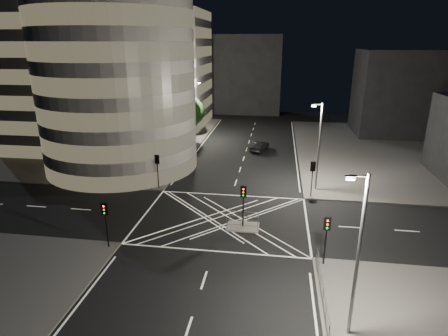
% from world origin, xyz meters
% --- Properties ---
extents(ground, '(120.00, 120.00, 0.00)m').
position_xyz_m(ground, '(0.00, 0.00, 0.00)').
color(ground, black).
rests_on(ground, ground).
extents(sidewalk_far_left, '(42.00, 42.00, 0.15)m').
position_xyz_m(sidewalk_far_left, '(-29.00, 27.00, 0.07)').
color(sidewalk_far_left, '#514F4C').
rests_on(sidewalk_far_left, ground).
extents(sidewalk_far_right, '(42.00, 42.00, 0.15)m').
position_xyz_m(sidewalk_far_right, '(29.00, 27.00, 0.07)').
color(sidewalk_far_right, '#514F4C').
rests_on(sidewalk_far_right, ground).
extents(central_island, '(3.00, 2.00, 0.15)m').
position_xyz_m(central_island, '(2.00, -1.50, 0.07)').
color(central_island, slate).
rests_on(central_island, ground).
extents(office_tower_curved, '(30.00, 29.00, 27.20)m').
position_xyz_m(office_tower_curved, '(-20.74, 18.74, 12.65)').
color(office_tower_curved, gray).
rests_on(office_tower_curved, sidewalk_far_left).
extents(office_block_rear, '(24.00, 16.00, 22.00)m').
position_xyz_m(office_block_rear, '(-22.00, 42.00, 11.15)').
color(office_block_rear, gray).
rests_on(office_block_rear, sidewalk_far_left).
extents(building_right_far, '(14.00, 12.00, 15.00)m').
position_xyz_m(building_right_far, '(26.00, 40.00, 7.65)').
color(building_right_far, black).
rests_on(building_right_far, sidewalk_far_right).
extents(building_far_end, '(18.00, 8.00, 18.00)m').
position_xyz_m(building_far_end, '(-4.00, 58.00, 9.00)').
color(building_far_end, black).
rests_on(building_far_end, ground).
extents(tree_a, '(4.73, 4.73, 7.49)m').
position_xyz_m(tree_a, '(-10.50, 9.00, 4.91)').
color(tree_a, black).
rests_on(tree_a, sidewalk_far_left).
extents(tree_b, '(3.94, 3.94, 6.67)m').
position_xyz_m(tree_b, '(-10.50, 15.00, 4.54)').
color(tree_b, black).
rests_on(tree_b, sidewalk_far_left).
extents(tree_c, '(3.68, 3.68, 6.84)m').
position_xyz_m(tree_c, '(-10.50, 21.00, 4.85)').
color(tree_c, black).
rests_on(tree_c, sidewalk_far_left).
extents(tree_d, '(5.33, 5.33, 8.27)m').
position_xyz_m(tree_d, '(-10.50, 27.00, 5.35)').
color(tree_d, black).
rests_on(tree_d, sidewalk_far_left).
extents(tree_e, '(4.16, 4.16, 6.74)m').
position_xyz_m(tree_e, '(-10.50, 33.00, 4.49)').
color(tree_e, black).
rests_on(tree_e, sidewalk_far_left).
extents(traffic_signal_fl, '(0.55, 0.22, 4.00)m').
position_xyz_m(traffic_signal_fl, '(-8.80, 6.80, 2.91)').
color(traffic_signal_fl, black).
rests_on(traffic_signal_fl, sidewalk_far_left).
extents(traffic_signal_nl, '(0.55, 0.22, 4.00)m').
position_xyz_m(traffic_signal_nl, '(-8.80, -6.80, 2.91)').
color(traffic_signal_nl, black).
rests_on(traffic_signal_nl, sidewalk_near_left).
extents(traffic_signal_fr, '(0.55, 0.22, 4.00)m').
position_xyz_m(traffic_signal_fr, '(8.80, 6.80, 2.91)').
color(traffic_signal_fr, black).
rests_on(traffic_signal_fr, sidewalk_far_right).
extents(traffic_signal_nr, '(0.55, 0.22, 4.00)m').
position_xyz_m(traffic_signal_nr, '(8.80, -6.80, 2.91)').
color(traffic_signal_nr, black).
rests_on(traffic_signal_nr, sidewalk_near_right).
extents(traffic_signal_island, '(0.55, 0.22, 4.00)m').
position_xyz_m(traffic_signal_island, '(2.00, -1.50, 2.91)').
color(traffic_signal_island, black).
rests_on(traffic_signal_island, central_island).
extents(street_lamp_left_near, '(1.25, 0.25, 10.00)m').
position_xyz_m(street_lamp_left_near, '(-9.44, 12.00, 5.54)').
color(street_lamp_left_near, slate).
rests_on(street_lamp_left_near, sidewalk_far_left).
extents(street_lamp_left_far, '(1.25, 0.25, 10.00)m').
position_xyz_m(street_lamp_left_far, '(-9.44, 30.00, 5.54)').
color(street_lamp_left_far, slate).
rests_on(street_lamp_left_far, sidewalk_far_left).
extents(street_lamp_right_far, '(1.25, 0.25, 10.00)m').
position_xyz_m(street_lamp_right_far, '(9.44, 9.00, 5.54)').
color(street_lamp_right_far, slate).
rests_on(street_lamp_right_far, sidewalk_far_right).
extents(street_lamp_right_near, '(1.25, 0.25, 10.00)m').
position_xyz_m(street_lamp_right_near, '(9.44, -14.00, 5.54)').
color(street_lamp_right_near, slate).
rests_on(street_lamp_right_near, sidewalk_near_right).
extents(railing_near_right, '(0.06, 11.70, 1.10)m').
position_xyz_m(railing_near_right, '(8.30, -12.15, 0.70)').
color(railing_near_right, slate).
rests_on(railing_near_right, sidewalk_near_right).
extents(railing_island_south, '(2.80, 0.06, 1.10)m').
position_xyz_m(railing_island_south, '(2.00, -2.40, 0.70)').
color(railing_island_south, slate).
rests_on(railing_island_south, central_island).
extents(railing_island_north, '(2.80, 0.06, 1.10)m').
position_xyz_m(railing_island_north, '(2.00, -0.60, 0.70)').
color(railing_island_north, slate).
rests_on(railing_island_north, central_island).
extents(sedan, '(2.92, 4.98, 1.55)m').
position_xyz_m(sedan, '(2.09, 24.50, 0.78)').
color(sedan, black).
rests_on(sedan, ground).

